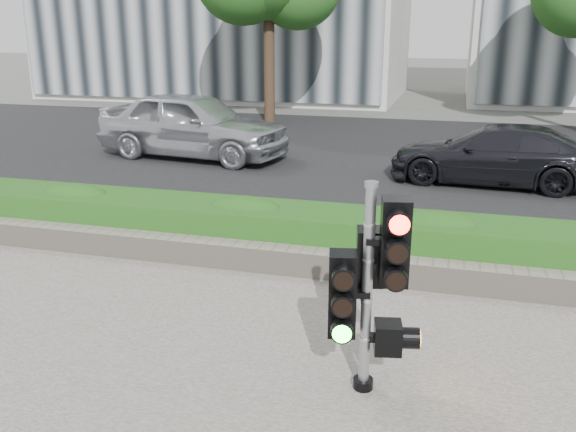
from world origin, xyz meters
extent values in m
plane|color=#51514C|center=(0.00, 0.00, 0.00)|extent=(120.00, 120.00, 0.00)
cube|color=black|center=(0.00, 10.00, 0.01)|extent=(60.00, 13.00, 0.02)
cube|color=gray|center=(0.00, 3.15, 0.06)|extent=(60.00, 0.25, 0.12)
cube|color=gray|center=(0.00, 1.90, 0.20)|extent=(12.00, 0.32, 0.34)
cube|color=#378328|center=(0.00, 2.55, 0.37)|extent=(12.00, 1.00, 0.68)
cylinder|color=black|center=(-4.50, 14.50, 2.02)|extent=(0.36, 0.36, 4.03)
cylinder|color=black|center=(1.01, -0.56, 0.08)|extent=(0.18, 0.18, 0.09)
cylinder|color=gray|center=(1.01, -0.56, 0.98)|extent=(0.10, 0.10, 1.89)
cylinder|color=gray|center=(1.01, -0.56, 1.94)|extent=(0.12, 0.12, 0.05)
cube|color=#FF1107|center=(1.22, -0.55, 1.46)|extent=(0.28, 0.28, 0.76)
cube|color=#14E51E|center=(0.81, -0.63, 0.97)|extent=(0.28, 0.28, 0.76)
cube|color=black|center=(1.00, -0.35, 1.23)|extent=(0.28, 0.28, 0.52)
cube|color=orange|center=(1.20, -0.49, 0.54)|extent=(0.28, 0.28, 0.28)
imported|color=#B2B4BA|center=(-4.65, 8.52, 0.84)|extent=(5.04, 2.57, 1.64)
imported|color=black|center=(2.45, 7.72, 0.63)|extent=(4.35, 2.09, 1.22)
camera|label=1|loc=(1.63, -5.40, 3.19)|focal=38.00mm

